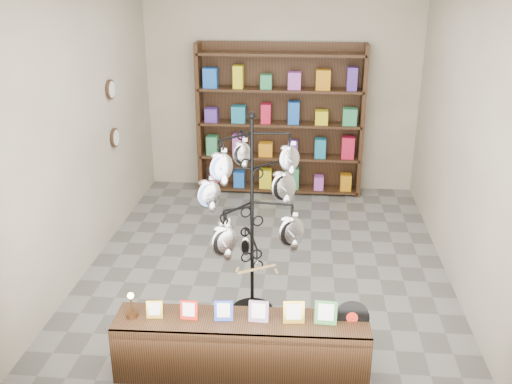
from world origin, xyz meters
TOP-DOWN VIEW (x-y plane):
  - ground at (0.00, 0.00)m, footprint 5.00×5.00m
  - room_envelope at (0.00, 0.00)m, footprint 5.00×5.00m
  - display_tree at (-0.07, -1.05)m, footprint 1.11×1.11m
  - front_shelf at (-0.07, -1.97)m, footprint 2.07×0.49m
  - back_shelving at (0.00, 2.30)m, footprint 2.42×0.36m
  - wall_clocks at (-1.97, 0.80)m, footprint 0.03×0.24m

SIDE VIEW (x-z plane):
  - ground at x=0.00m, z-range 0.00..0.00m
  - front_shelf at x=-0.07m, z-range -0.11..0.62m
  - back_shelving at x=0.00m, z-range -0.07..2.13m
  - display_tree at x=-0.07m, z-range 0.16..2.16m
  - wall_clocks at x=-1.97m, z-range 1.08..1.92m
  - room_envelope at x=0.00m, z-range -0.65..4.35m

